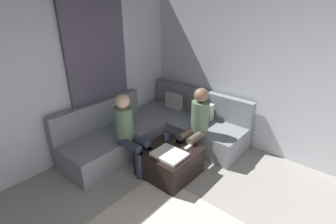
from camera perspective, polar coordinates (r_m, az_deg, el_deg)
wall_back at (r=4.15m, az=30.45°, el=5.97°), size 6.00×0.12×2.70m
wall_left at (r=3.86m, az=-32.29°, el=4.35°), size 0.12×6.00×2.70m
curtain_panel at (r=4.33m, az=-15.36°, el=7.76°), size 0.06×1.10×2.50m
sectional_couch at (r=4.50m, az=-2.33°, el=-4.07°), size 2.10×2.55×0.87m
ottoman at (r=3.81m, az=0.32°, el=-11.17°), size 0.76×0.76×0.42m
folded_blanket at (r=3.55m, az=0.31°, el=-9.62°), size 0.44×0.36×0.04m
coffee_mug at (r=3.91m, az=-0.45°, el=-5.70°), size 0.08×0.08×0.10m
game_remote at (r=3.74m, az=4.65°, el=-7.91°), size 0.05×0.15×0.02m
person_on_couch_back at (r=3.94m, az=6.46°, el=-2.42°), size 0.30×0.60×1.20m
person_on_couch_side at (r=3.75m, az=-8.95°, el=-4.05°), size 0.60×0.30×1.20m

